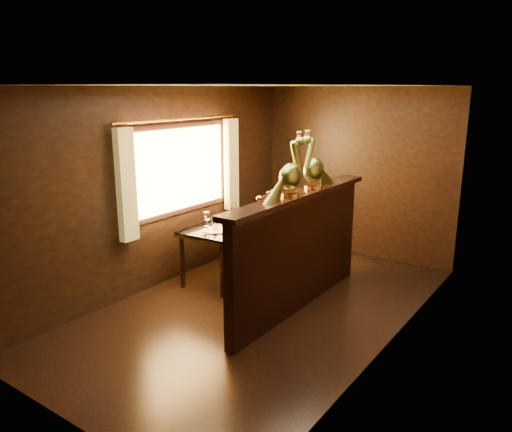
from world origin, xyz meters
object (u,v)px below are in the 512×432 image
Objects in this scene: chair_right at (274,230)px; peacock_right at (314,159)px; dining_table at (227,230)px; chair_left at (260,246)px; peacock_left at (291,165)px.

chair_right is 1.42m from peacock_right.
chair_right is 1.77× the size of peacock_right.
chair_left is at bearing -29.51° from dining_table.
chair_right reaches higher than dining_table.
chair_left is 1.17m from peacock_right.
chair_left is 1.99× the size of peacock_right.
peacock_left is at bearing -90.00° from peacock_right.
dining_table is 0.89m from chair_left.
chair_right is 1.65m from peacock_left.
peacock_left is (0.44, -0.07, 1.00)m from chair_left.
peacock_right is at bearing 90.00° from peacock_left.
chair_right is (0.41, 0.48, -0.04)m from dining_table.
peacock_left is at bearing -23.82° from dining_table.
chair_left is at bearing -57.16° from chair_right.
dining_table is 1.67m from peacock_left.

